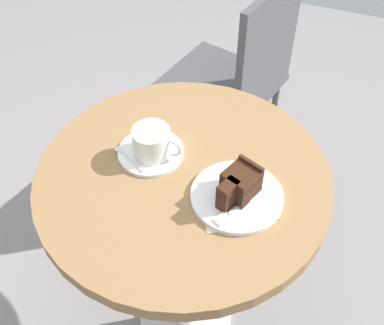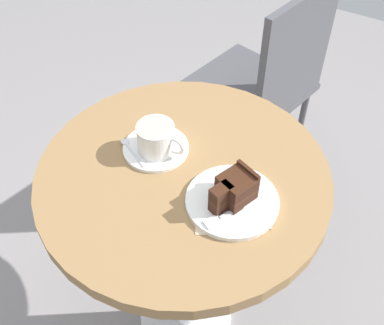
% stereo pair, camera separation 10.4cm
% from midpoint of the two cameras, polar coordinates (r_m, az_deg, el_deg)
% --- Properties ---
extents(ground_plane, '(4.40, 4.40, 0.01)m').
position_cam_midpoint_polar(ground_plane, '(1.68, -2.60, -18.13)').
color(ground_plane, gray).
rests_on(ground_plane, ground).
extents(cafe_table, '(0.66, 0.66, 0.72)m').
position_cam_midpoint_polar(cafe_table, '(1.17, -3.58, -5.65)').
color(cafe_table, olive).
rests_on(cafe_table, ground).
extents(saucer, '(0.15, 0.15, 0.01)m').
position_cam_midpoint_polar(saucer, '(1.12, -7.55, 1.09)').
color(saucer, white).
rests_on(saucer, cafe_table).
extents(coffee_cup, '(0.12, 0.09, 0.07)m').
position_cam_midpoint_polar(coffee_cup, '(1.08, -7.49, 2.30)').
color(coffee_cup, white).
rests_on(coffee_cup, saucer).
extents(teaspoon, '(0.10, 0.06, 0.00)m').
position_cam_midpoint_polar(teaspoon, '(1.11, -10.50, 0.68)').
color(teaspoon, silver).
rests_on(teaspoon, saucer).
extents(cake_plate, '(0.20, 0.20, 0.01)m').
position_cam_midpoint_polar(cake_plate, '(1.02, 2.44, -4.19)').
color(cake_plate, white).
rests_on(cake_plate, cafe_table).
extents(cake_slice, '(0.08, 0.11, 0.07)m').
position_cam_midpoint_polar(cake_slice, '(0.99, 2.64, -2.77)').
color(cake_slice, '#381E14').
rests_on(cake_slice, cake_plate).
extents(fork, '(0.08, 0.13, 0.00)m').
position_cam_midpoint_polar(fork, '(0.98, 2.10, -5.84)').
color(fork, silver).
rests_on(fork, cake_plate).
extents(napkin, '(0.19, 0.19, 0.00)m').
position_cam_midpoint_polar(napkin, '(1.01, 2.47, -4.99)').
color(napkin, beige).
rests_on(napkin, cafe_table).
extents(cafe_chair, '(0.46, 0.46, 0.87)m').
position_cam_midpoint_polar(cafe_chair, '(1.67, 3.85, 10.08)').
color(cafe_chair, '#4C4C51').
rests_on(cafe_chair, ground).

